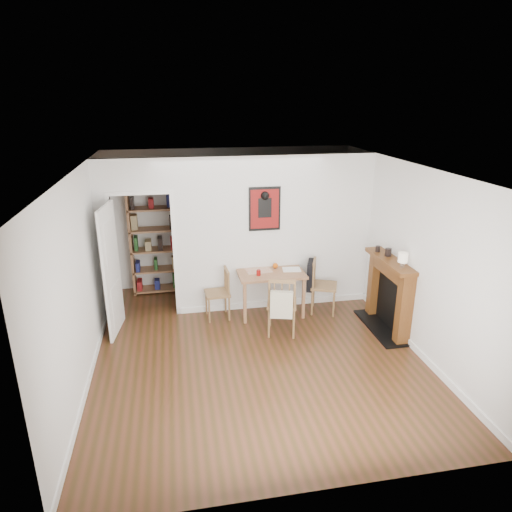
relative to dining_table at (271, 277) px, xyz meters
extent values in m
plane|color=#522B1A|center=(-0.46, -1.10, -0.65)|extent=(5.20, 5.20, 0.00)
plane|color=white|center=(-0.46, 1.50, 0.65)|extent=(4.50, 0.00, 4.50)
plane|color=white|center=(-0.46, -3.70, 0.65)|extent=(4.50, 0.00, 4.50)
plane|color=white|center=(-2.71, -1.10, 0.65)|extent=(0.00, 5.20, 5.20)
plane|color=white|center=(1.79, -1.10, 0.65)|extent=(0.00, 5.20, 5.20)
plane|color=white|center=(-0.46, -1.10, 1.95)|extent=(5.20, 5.20, 0.00)
cube|color=white|center=(0.11, 0.30, 0.65)|extent=(3.35, 0.10, 2.60)
cube|color=white|center=(-2.59, 0.30, 0.65)|extent=(0.25, 0.10, 2.60)
cube|color=white|center=(-2.01, 0.30, 1.67)|extent=(0.90, 0.10, 0.55)
cube|color=white|center=(-2.49, 0.30, 0.37)|extent=(0.06, 0.14, 2.05)
cube|color=white|center=(-1.53, 0.30, 0.37)|extent=(0.06, 0.14, 2.05)
cube|color=white|center=(0.11, 0.24, -0.60)|extent=(3.35, 0.02, 0.10)
cube|color=white|center=(-2.70, -1.70, -0.60)|extent=(0.02, 4.00, 0.10)
cube|color=white|center=(1.78, -1.70, -0.60)|extent=(0.02, 4.00, 0.10)
cube|color=white|center=(-2.48, -0.17, 0.35)|extent=(0.15, 0.80, 2.00)
cube|color=black|center=(-0.06, 0.24, 1.10)|extent=(0.52, 0.02, 0.72)
cube|color=maroon|center=(-0.06, 0.22, 1.10)|extent=(0.46, 0.00, 0.64)
cube|color=#A6734D|center=(0.00, 0.00, 0.07)|extent=(1.09, 0.69, 0.04)
cube|color=#A6734D|center=(-0.49, -0.29, -0.30)|extent=(0.05, 0.05, 0.70)
cube|color=#A6734D|center=(0.49, -0.29, -0.30)|extent=(0.05, 0.05, 0.70)
cube|color=#A6734D|center=(-0.49, 0.29, -0.30)|extent=(0.05, 0.05, 0.70)
cube|color=#A6734D|center=(0.49, 0.29, -0.30)|extent=(0.05, 0.05, 0.70)
cube|color=black|center=(0.67, -0.02, 0.00)|extent=(0.23, 0.39, 0.48)
cube|color=beige|center=(-0.04, -0.93, -0.05)|extent=(0.35, 0.19, 0.42)
cube|color=#A6734D|center=(-2.31, 1.30, 0.36)|extent=(0.04, 0.34, 2.03)
cube|color=#A6734D|center=(-1.49, 1.30, 0.36)|extent=(0.04, 0.34, 2.03)
cube|color=#A6734D|center=(-1.90, 1.30, -0.61)|extent=(0.86, 0.34, 0.03)
cube|color=#A6734D|center=(-1.90, 1.30, 0.16)|extent=(0.86, 0.34, 0.03)
cube|color=#A6734D|center=(-1.90, 1.30, 1.34)|extent=(0.86, 0.34, 0.03)
cube|color=maroon|center=(-1.90, 1.30, 0.36)|extent=(0.75, 0.28, 0.28)
cube|color=brown|center=(1.69, -1.34, -0.10)|extent=(0.20, 0.16, 1.10)
cube|color=brown|center=(1.69, -0.35, -0.10)|extent=(0.20, 0.16, 1.10)
cube|color=brown|center=(1.66, -0.85, 0.48)|extent=(0.30, 1.21, 0.06)
cube|color=brown|center=(1.69, -0.85, 0.35)|extent=(0.20, 0.85, 0.20)
cube|color=black|center=(1.75, -0.85, -0.20)|extent=(0.08, 0.81, 0.88)
cube|color=black|center=(1.63, -0.85, -0.64)|extent=(0.45, 1.25, 0.03)
cylinder|color=maroon|center=(-0.23, -0.11, 0.13)|extent=(0.07, 0.07, 0.09)
sphere|color=#DA5B0B|center=(0.11, 0.16, 0.13)|extent=(0.09, 0.09, 0.09)
cube|color=#C0B19E|center=(-0.19, 0.11, 0.09)|extent=(0.45, 0.35, 0.00)
cube|color=white|center=(0.36, 0.03, 0.10)|extent=(0.32, 0.25, 0.01)
cylinder|color=silver|center=(1.65, -1.20, 0.55)|extent=(0.07, 0.07, 0.08)
cylinder|color=beige|center=(1.65, -1.20, 0.65)|extent=(0.14, 0.14, 0.14)
cylinder|color=black|center=(1.68, -0.71, 0.57)|extent=(0.10, 0.10, 0.12)
cylinder|color=black|center=(1.61, -0.49, 0.55)|extent=(0.07, 0.07, 0.09)
camera|label=1|loc=(-1.51, -6.82, 2.82)|focal=32.00mm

